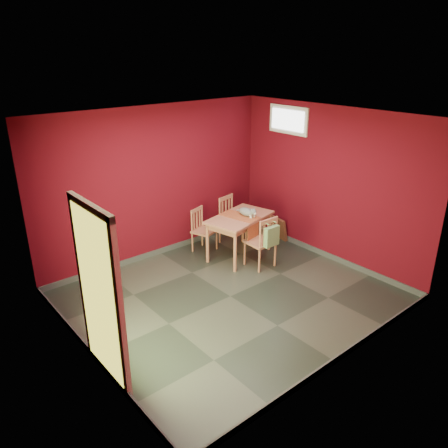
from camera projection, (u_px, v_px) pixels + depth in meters
ground at (230, 296)px, 6.73m from camera, size 4.50×4.50×0.00m
room_shell at (230, 293)px, 6.71m from camera, size 4.50×4.50×4.50m
doorway at (98, 291)px, 4.70m from camera, size 0.06×1.01×2.13m
window at (288, 120)px, 7.89m from camera, size 0.05×0.90×0.50m
outlet_plate at (226, 218)px, 8.98m from camera, size 0.08×0.02×0.12m
dining_table at (240, 221)px, 7.81m from camera, size 1.37×0.98×0.77m
table_runner at (244, 221)px, 7.71m from camera, size 0.49×0.78×0.36m
chair_far_left at (203, 229)px, 8.13m from camera, size 0.49×0.49×0.82m
chair_far_right at (231, 219)px, 8.47m from camera, size 0.50×0.50×0.92m
chair_near at (262, 241)px, 7.49m from camera, size 0.44×0.44×0.94m
tote_bag at (272, 236)px, 7.27m from camera, size 0.29×0.18×0.41m
cat at (247, 210)px, 7.77m from camera, size 0.23×0.41×0.20m
picture_frame at (278, 228)px, 8.71m from camera, size 0.22×0.46×0.45m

